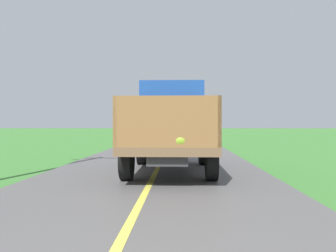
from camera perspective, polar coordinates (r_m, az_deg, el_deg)
banana_truck_near at (r=11.21m, az=0.60°, el=0.26°), size 2.38×5.84×2.80m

